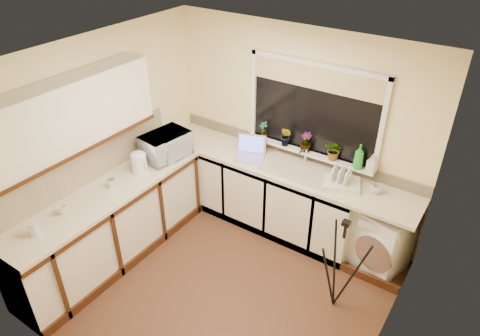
{
  "coord_description": "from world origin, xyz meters",
  "views": [
    {
      "loc": [
        2.0,
        -2.67,
        3.58
      ],
      "look_at": [
        -0.16,
        0.55,
        1.15
      ],
      "focal_mm": 32.88,
      "sensor_mm": 36.0,
      "label": 1
    }
  ],
  "objects_px": {
    "soap_bottle_green": "(359,157)",
    "cup_left": "(62,210)",
    "microwave": "(166,146)",
    "plant_b": "(286,137)",
    "cup_back": "(376,189)",
    "tripod": "(339,265)",
    "plant_d": "(335,150)",
    "glass_jug": "(34,228)",
    "plant_a": "(264,130)",
    "kettle": "(139,163)",
    "laptop": "(251,152)",
    "soap_bottle_clear": "(372,163)",
    "plant_c": "(306,142)",
    "dish_rack": "(342,184)",
    "steel_jar": "(112,183)",
    "washing_machine": "(382,238)"
  },
  "relations": [
    {
      "from": "plant_c",
      "to": "soap_bottle_green",
      "type": "height_order",
      "value": "soap_bottle_green"
    },
    {
      "from": "laptop",
      "to": "soap_bottle_clear",
      "type": "distance_m",
      "value": 1.41
    },
    {
      "from": "microwave",
      "to": "plant_a",
      "type": "bearing_deg",
      "value": -38.28
    },
    {
      "from": "cup_back",
      "to": "plant_d",
      "type": "bearing_deg",
      "value": 165.22
    },
    {
      "from": "laptop",
      "to": "steel_jar",
      "type": "bearing_deg",
      "value": -142.41
    },
    {
      "from": "soap_bottle_green",
      "to": "cup_back",
      "type": "xyz_separation_m",
      "value": [
        0.28,
        -0.12,
        -0.24
      ]
    },
    {
      "from": "plant_c",
      "to": "soap_bottle_green",
      "type": "distance_m",
      "value": 0.64
    },
    {
      "from": "washing_machine",
      "to": "cup_back",
      "type": "height_order",
      "value": "cup_back"
    },
    {
      "from": "soap_bottle_green",
      "to": "soap_bottle_clear",
      "type": "height_order",
      "value": "soap_bottle_green"
    },
    {
      "from": "cup_back",
      "to": "soap_bottle_clear",
      "type": "bearing_deg",
      "value": 132.94
    },
    {
      "from": "microwave",
      "to": "plant_b",
      "type": "xyz_separation_m",
      "value": [
        1.18,
        0.79,
        0.12
      ]
    },
    {
      "from": "microwave",
      "to": "cup_back",
      "type": "height_order",
      "value": "microwave"
    },
    {
      "from": "plant_d",
      "to": "plant_b",
      "type": "bearing_deg",
      "value": -177.37
    },
    {
      "from": "plant_a",
      "to": "soap_bottle_clear",
      "type": "bearing_deg",
      "value": -0.29
    },
    {
      "from": "plant_a",
      "to": "cup_left",
      "type": "bearing_deg",
      "value": -113.58
    },
    {
      "from": "plant_a",
      "to": "plant_c",
      "type": "bearing_deg",
      "value": -0.4
    },
    {
      "from": "glass_jug",
      "to": "soap_bottle_clear",
      "type": "bearing_deg",
      "value": 48.37
    },
    {
      "from": "dish_rack",
      "to": "plant_a",
      "type": "height_order",
      "value": "plant_a"
    },
    {
      "from": "soap_bottle_green",
      "to": "microwave",
      "type": "bearing_deg",
      "value": -158.93
    },
    {
      "from": "soap_bottle_green",
      "to": "cup_left",
      "type": "height_order",
      "value": "soap_bottle_green"
    },
    {
      "from": "dish_rack",
      "to": "cup_left",
      "type": "relative_size",
      "value": 4.02
    },
    {
      "from": "tripod",
      "to": "plant_d",
      "type": "distance_m",
      "value": 1.31
    },
    {
      "from": "cup_back",
      "to": "soap_bottle_green",
      "type": "bearing_deg",
      "value": 155.82
    },
    {
      "from": "plant_b",
      "to": "cup_back",
      "type": "height_order",
      "value": "plant_b"
    },
    {
      "from": "tripod",
      "to": "plant_a",
      "type": "relative_size",
      "value": 4.98
    },
    {
      "from": "kettle",
      "to": "plant_c",
      "type": "bearing_deg",
      "value": 40.15
    },
    {
      "from": "dish_rack",
      "to": "soap_bottle_green",
      "type": "xyz_separation_m",
      "value": [
        0.08,
        0.21,
        0.26
      ]
    },
    {
      "from": "cup_left",
      "to": "plant_c",
      "type": "bearing_deg",
      "value": 55.23
    },
    {
      "from": "dish_rack",
      "to": "soap_bottle_clear",
      "type": "bearing_deg",
      "value": 24.06
    },
    {
      "from": "laptop",
      "to": "tripod",
      "type": "relative_size",
      "value": 0.38
    },
    {
      "from": "steel_jar",
      "to": "cup_back",
      "type": "distance_m",
      "value": 2.81
    },
    {
      "from": "washing_machine",
      "to": "microwave",
      "type": "bearing_deg",
      "value": -150.57
    },
    {
      "from": "glass_jug",
      "to": "plant_a",
      "type": "distance_m",
      "value": 2.72
    },
    {
      "from": "kettle",
      "to": "plant_b",
      "type": "bearing_deg",
      "value": 45.06
    },
    {
      "from": "plant_a",
      "to": "soap_bottle_clear",
      "type": "relative_size",
      "value": 1.05
    },
    {
      "from": "washing_machine",
      "to": "dish_rack",
      "type": "bearing_deg",
      "value": -158.69
    },
    {
      "from": "glass_jug",
      "to": "plant_a",
      "type": "relative_size",
      "value": 0.68
    },
    {
      "from": "kettle",
      "to": "cup_left",
      "type": "xyz_separation_m",
      "value": [
        -0.08,
        -0.98,
        -0.07
      ]
    },
    {
      "from": "glass_jug",
      "to": "plant_c",
      "type": "bearing_deg",
      "value": 59.9
    },
    {
      "from": "steel_jar",
      "to": "soap_bottle_clear",
      "type": "bearing_deg",
      "value": 35.63
    },
    {
      "from": "tripod",
      "to": "microwave",
      "type": "distance_m",
      "value": 2.4
    },
    {
      "from": "soap_bottle_green",
      "to": "dish_rack",
      "type": "bearing_deg",
      "value": -110.24
    },
    {
      "from": "laptop",
      "to": "soap_bottle_green",
      "type": "distance_m",
      "value": 1.27
    },
    {
      "from": "glass_jug",
      "to": "plant_d",
      "type": "distance_m",
      "value": 3.15
    },
    {
      "from": "kettle",
      "to": "plant_d",
      "type": "relative_size",
      "value": 0.97
    },
    {
      "from": "tripod",
      "to": "plant_c",
      "type": "xyz_separation_m",
      "value": [
        -0.91,
        0.99,
        0.63
      ]
    },
    {
      "from": "soap_bottle_clear",
      "to": "cup_back",
      "type": "distance_m",
      "value": 0.28
    },
    {
      "from": "kettle",
      "to": "steel_jar",
      "type": "bearing_deg",
      "value": -93.17
    },
    {
      "from": "glass_jug",
      "to": "microwave",
      "type": "xyz_separation_m",
      "value": [
        0.05,
        1.74,
        0.08
      ]
    },
    {
      "from": "glass_jug",
      "to": "cup_back",
      "type": "height_order",
      "value": "glass_jug"
    }
  ]
}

